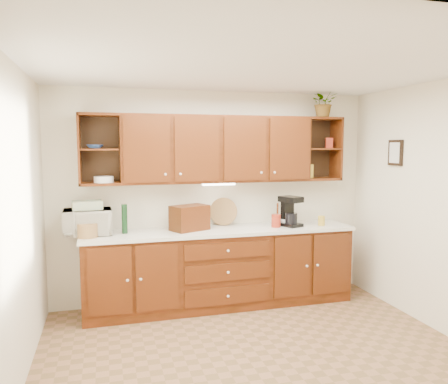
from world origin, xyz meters
TOP-DOWN VIEW (x-y plane):
  - floor at (0.00, 0.00)m, footprint 4.00×4.00m
  - ceiling at (0.00, 0.00)m, footprint 4.00×4.00m
  - back_wall at (0.00, 1.75)m, footprint 4.00×0.00m
  - left_wall at (-2.00, 0.00)m, footprint 0.00×3.50m
  - base_cabinets at (0.00, 1.45)m, footprint 3.20×0.60m
  - countertop at (0.00, 1.44)m, footprint 3.24×0.64m
  - upper_cabinets at (0.01, 1.59)m, footprint 3.20×0.33m
  - undercabinet_light at (0.00, 1.53)m, footprint 0.40×0.05m
  - framed_picture at (1.98, 0.90)m, footprint 0.03×0.24m
  - wicker_basket at (-1.52, 1.38)m, footprint 0.24×0.24m
  - microwave at (-1.52, 1.52)m, footprint 0.53×0.36m
  - towel_stack at (-1.52, 1.52)m, footprint 0.34×0.27m
  - wine_bottle at (-1.12, 1.48)m, footprint 0.08×0.08m
  - woven_tray at (0.10, 1.69)m, footprint 0.36×0.20m
  - bread_box at (-0.37, 1.48)m, footprint 0.49×0.42m
  - mug_tree at (0.74, 1.49)m, footprint 0.25×0.25m
  - canister_red at (0.68, 1.38)m, footprint 0.12×0.12m
  - canister_white at (0.94, 1.53)m, footprint 0.10×0.10m
  - canister_yellow at (1.27, 1.34)m, footprint 0.09×0.09m
  - coffee_maker at (0.88, 1.42)m, footprint 0.28×0.32m
  - bowl_stack at (-1.42, 1.58)m, footprint 0.22×0.22m
  - plate_stack at (-1.33, 1.56)m, footprint 0.24×0.24m
  - pantry_box_yellow at (1.20, 1.58)m, footprint 0.10×0.08m
  - pantry_box_red at (1.48, 1.58)m, footprint 0.11×0.10m
  - potted_plant at (1.38, 1.54)m, footprint 0.34×0.30m

SIDE VIEW (x-z plane):
  - floor at x=0.00m, z-range 0.00..0.00m
  - base_cabinets at x=0.00m, z-range 0.00..0.90m
  - countertop at x=0.00m, z-range 0.90..0.94m
  - woven_tray at x=0.10m, z-range 0.78..1.12m
  - mug_tree at x=0.74m, z-range 0.84..1.13m
  - canister_yellow at x=1.27m, z-range 0.94..1.06m
  - wicker_basket at x=-1.52m, z-range 0.94..1.09m
  - canister_red at x=0.68m, z-range 0.94..1.10m
  - canister_white at x=0.94m, z-range 0.94..1.11m
  - microwave at x=-1.52m, z-range 0.94..1.23m
  - bread_box at x=-0.37m, z-range 0.94..1.23m
  - wine_bottle at x=-1.12m, z-range 0.94..1.28m
  - coffee_maker at x=0.88m, z-range 0.93..1.30m
  - towel_stack at x=-1.52m, z-range 1.23..1.32m
  - back_wall at x=0.00m, z-range -0.70..3.30m
  - left_wall at x=-2.00m, z-range -0.45..3.05m
  - undercabinet_light at x=0.00m, z-range 1.46..1.48m
  - plate_stack at x=-1.33m, z-range 1.52..1.59m
  - pantry_box_yellow at x=1.20m, z-range 1.52..1.69m
  - framed_picture at x=1.98m, z-range 1.70..2.00m
  - upper_cabinets at x=0.01m, z-range 1.49..2.29m
  - bowl_stack at x=-1.42m, z-range 1.90..1.94m
  - pantry_box_red at x=1.48m, z-range 1.90..2.03m
  - potted_plant at x=1.38m, z-range 2.29..2.66m
  - ceiling at x=0.00m, z-range 2.60..2.60m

